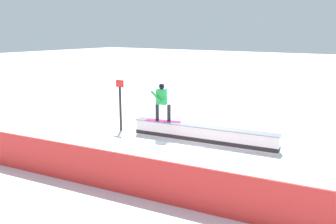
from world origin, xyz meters
name	(u,v)px	position (x,y,z in m)	size (l,w,h in m)	color
ground_plane	(203,143)	(0.00, 0.00, 0.00)	(120.00, 120.00, 0.00)	white
grind_box	(203,135)	(0.00, 0.00, 0.30)	(5.61, 1.19, 0.66)	white
snowboarder	(162,101)	(1.70, 0.23, 1.47)	(1.42, 0.70, 1.48)	#BB2281
safety_fence	(112,171)	(0.00, 4.97, 0.54)	(11.38, 0.06, 1.09)	red
trail_marker	(120,104)	(3.69, 0.42, 1.15)	(0.40, 0.10, 2.16)	#262628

